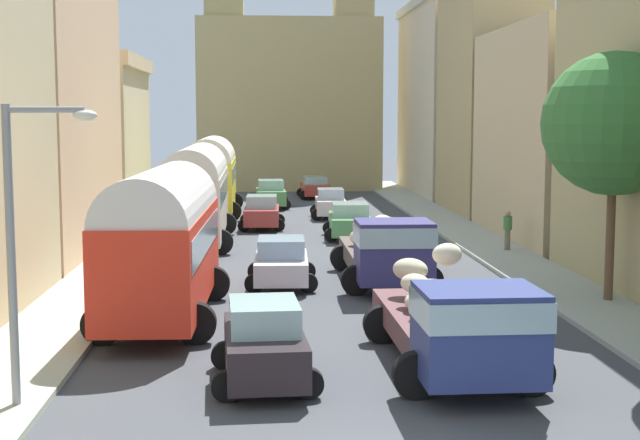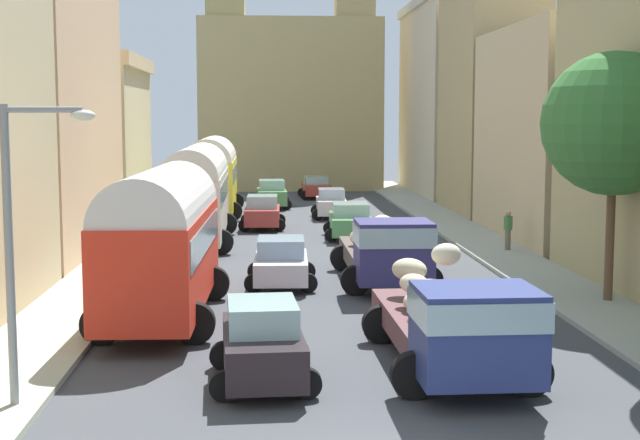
{
  "view_description": "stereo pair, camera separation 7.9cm",
  "coord_description": "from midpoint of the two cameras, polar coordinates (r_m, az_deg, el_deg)",
  "views": [
    {
      "loc": [
        -1.97,
        -12.21,
        5.36
      ],
      "look_at": [
        0.0,
        19.35,
        1.79
      ],
      "focal_mm": 51.35,
      "sensor_mm": 36.0,
      "label": 1
    },
    {
      "loc": [
        -1.9,
        -12.22,
        5.36
      ],
      "look_at": [
        0.0,
        19.35,
        1.79
      ],
      "focal_mm": 51.35,
      "sensor_mm": 36.0,
      "label": 2
    }
  ],
  "objects": [
    {
      "name": "building_right_3",
      "position": [
        51.83,
        10.62,
        8.03
      ],
      "size": [
        4.53,
        9.35,
        13.73
      ],
      "color": "tan",
      "rests_on": "ground"
    },
    {
      "name": "sidewalk_right",
      "position": [
        40.62,
        9.66,
        -1.13
      ],
      "size": [
        2.5,
        70.0,
        0.14
      ],
      "primitive_type": "cube",
      "color": "#A6ACA3",
      "rests_on": "ground"
    },
    {
      "name": "cargo_truck_1",
      "position": [
        29.03,
        4.2,
        -1.84
      ],
      "size": [
        3.13,
        7.46,
        2.29
      ],
      "color": "navy",
      "rests_on": "ground"
    },
    {
      "name": "car_1",
      "position": [
        48.69,
        0.75,
        1.04
      ],
      "size": [
        2.21,
        3.68,
        1.57
      ],
      "color": "silver",
      "rests_on": "ground"
    },
    {
      "name": "parked_bus_0",
      "position": [
        24.36,
        -9.74,
        -1.01
      ],
      "size": [
        3.32,
        8.45,
        4.03
      ],
      "color": "red",
      "rests_on": "ground"
    },
    {
      "name": "car_2",
      "position": [
        60.46,
        -0.22,
        2.06
      ],
      "size": [
        2.36,
        3.75,
        1.45
      ],
      "color": "#A8322A",
      "rests_on": "ground"
    },
    {
      "name": "roadside_tree_1",
      "position": [
        27.11,
        17.93,
        5.71
      ],
      "size": [
        4.07,
        4.07,
        7.21
      ],
      "color": "brown",
      "rests_on": "ground"
    },
    {
      "name": "car_0",
      "position": [
        40.54,
        1.96,
        -0.03
      ],
      "size": [
        2.46,
        4.19,
        1.58
      ],
      "color": "#549755",
      "rests_on": "ground"
    },
    {
      "name": "car_6",
      "position": [
        54.03,
        -2.99,
        1.62
      ],
      "size": [
        2.32,
        3.79,
        1.68
      ],
      "color": "#548950",
      "rests_on": "ground"
    },
    {
      "name": "streetlamp_near",
      "position": [
        17.21,
        -17.94,
        -0.44
      ],
      "size": [
        1.68,
        0.28,
        5.59
      ],
      "color": "gray",
      "rests_on": "ground"
    },
    {
      "name": "ground_plane",
      "position": [
        39.63,
        -0.61,
        -1.33
      ],
      "size": [
        154.0,
        154.0,
        0.0
      ],
      "primitive_type": "plane",
      "color": "#414449"
    },
    {
      "name": "car_4",
      "position": [
        29.07,
        -2.36,
        -2.65
      ],
      "size": [
        2.31,
        3.66,
        1.54
      ],
      "color": "silver",
      "rests_on": "ground"
    },
    {
      "name": "car_3",
      "position": [
        18.6,
        -3.48,
        -7.66
      ],
      "size": [
        2.27,
        3.7,
        1.68
      ],
      "color": "black",
      "rests_on": "ground"
    },
    {
      "name": "parked_bus_2",
      "position": [
        50.14,
        -6.71,
        2.96
      ],
      "size": [
        3.4,
        8.95,
        4.27
      ],
      "color": "gold",
      "rests_on": "ground"
    },
    {
      "name": "cargo_truck_0",
      "position": [
        19.21,
        8.53,
        -6.27
      ],
      "size": [
        3.24,
        7.31,
        2.31
      ],
      "color": "navy",
      "rests_on": "ground"
    },
    {
      "name": "building_left_2",
      "position": [
        37.64,
        -17.73,
        8.79
      ],
      "size": [
        5.71,
        12.96,
        14.15
      ],
      "color": "tan",
      "rests_on": "ground"
    },
    {
      "name": "building_left_3",
      "position": [
        49.69,
        -14.06,
        5.0
      ],
      "size": [
        5.61,
        10.0,
        8.5
      ],
      "color": "#C8B98D",
      "rests_on": "ground"
    },
    {
      "name": "building_right_2",
      "position": [
        41.41,
        15.19,
        5.2
      ],
      "size": [
        5.49,
        11.78,
        9.24
      ],
      "color": "#C9B085",
      "rests_on": "ground"
    },
    {
      "name": "parked_bus_1",
      "position": [
        38.82,
        -7.61,
        1.9
      ],
      "size": [
        3.23,
        9.91,
        4.16
      ],
      "color": "beige",
      "rests_on": "ground"
    },
    {
      "name": "building_right_4",
      "position": [
        64.59,
        7.92,
        7.57
      ],
      "size": [
        4.85,
        14.99,
        13.34
      ],
      "color": "beige",
      "rests_on": "ground"
    },
    {
      "name": "car_5",
      "position": [
        44.06,
        -3.56,
        0.49
      ],
      "size": [
        2.28,
        3.7,
        1.61
      ],
      "color": "#AF3832",
      "rests_on": "ground"
    },
    {
      "name": "distant_church",
      "position": [
        68.8,
        -1.84,
        8.0
      ],
      "size": [
        13.36,
        6.92,
        20.67
      ],
      "color": "tan",
      "rests_on": "ground"
    },
    {
      "name": "pedestrian_0",
      "position": [
        36.72,
        11.7,
        -0.54
      ],
      "size": [
        0.49,
        0.49,
        1.71
      ],
      "color": "#6A6655",
      "rests_on": "ground"
    },
    {
      "name": "sidewalk_left",
      "position": [
        39.93,
        -11.06,
        -1.29
      ],
      "size": [
        2.5,
        70.0,
        0.14
      ],
      "primitive_type": "cube",
      "color": "#A7AE97",
      "rests_on": "ground"
    }
  ]
}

